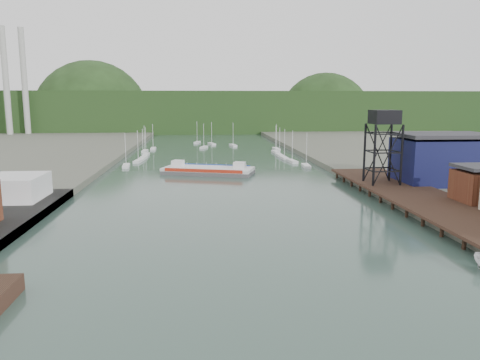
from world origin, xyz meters
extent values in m
plane|color=#294036|center=(0.00, 0.00, 0.00)|extent=(600.00, 600.00, 0.00)
cube|color=black|center=(37.00, 45.00, 1.90)|extent=(14.00, 70.00, 0.50)
cylinder|color=black|center=(31.00, 45.00, 0.80)|extent=(0.60, 0.60, 2.20)
cylinder|color=black|center=(43.00, 45.00, 0.80)|extent=(0.60, 0.60, 2.20)
cylinder|color=black|center=(32.00, 55.00, 8.65)|extent=(0.50, 0.50, 13.00)
cylinder|color=black|center=(38.00, 55.00, 8.65)|extent=(0.50, 0.50, 13.00)
cylinder|color=black|center=(32.00, 61.00, 8.65)|extent=(0.50, 0.50, 13.00)
cylinder|color=black|center=(38.00, 61.00, 8.65)|extent=(0.50, 0.50, 13.00)
cube|color=black|center=(35.00, 58.00, 16.65)|extent=(5.50, 5.50, 3.00)
cube|color=#0C1137|center=(50.00, 60.00, 6.60)|extent=(20.00, 14.00, 10.00)
cube|color=#2D2D33|center=(50.00, 60.00, 12.50)|extent=(20.50, 14.50, 0.80)
cube|color=silver|center=(-27.54, 103.89, 0.35)|extent=(2.67, 7.65, 0.90)
cube|color=silver|center=(-25.28, 115.30, 0.35)|extent=(2.81, 7.67, 0.90)
cube|color=silver|center=(-24.71, 124.17, 0.35)|extent=(2.35, 7.59, 0.90)
cube|color=silver|center=(-24.81, 134.09, 0.35)|extent=(2.01, 7.50, 0.90)
cube|color=silver|center=(-26.64, 146.33, 0.35)|extent=(2.00, 7.50, 0.90)
cube|color=silver|center=(-24.32, 156.17, 0.35)|extent=(2.16, 7.54, 0.90)
cube|color=silver|center=(27.56, 99.03, 0.35)|extent=(2.53, 7.62, 0.90)
cube|color=silver|center=(25.46, 110.51, 0.35)|extent=(2.76, 7.67, 0.90)
cube|color=silver|center=(24.46, 119.29, 0.35)|extent=(2.22, 7.56, 0.90)
cube|color=silver|center=(24.27, 128.28, 0.35)|extent=(2.18, 7.54, 0.90)
cube|color=silver|center=(24.67, 139.38, 0.35)|extent=(2.46, 7.61, 0.90)
cube|color=silver|center=(26.78, 150.99, 0.35)|extent=(2.48, 7.61, 0.90)
cube|color=silver|center=(-3.16, 160.00, 0.35)|extent=(3.78, 7.76, 0.90)
cube|color=silver|center=(10.04, 168.00, 0.35)|extent=(3.31, 7.74, 0.90)
cube|color=silver|center=(0.66, 176.00, 0.35)|extent=(3.76, 7.76, 0.90)
cube|color=silver|center=(-6.11, 184.00, 0.35)|extent=(3.40, 7.74, 0.90)
cylinder|color=#ACADA7|center=(-110.00, 230.00, 30.00)|extent=(3.20, 3.20, 60.00)
cylinder|color=#ACADA7|center=(-102.00, 235.00, 30.00)|extent=(3.20, 3.20, 60.00)
cube|color=#1D3015|center=(0.00, 300.00, 12.00)|extent=(500.00, 120.00, 28.00)
sphere|color=#1D3015|center=(-80.00, 300.00, 8.00)|extent=(80.00, 80.00, 80.00)
sphere|color=#1D3015|center=(90.00, 310.00, 6.00)|extent=(70.00, 70.00, 70.00)
cube|color=#4D4D4F|center=(-2.65, 88.34, 0.50)|extent=(26.61, 17.00, 0.99)
cube|color=silver|center=(-2.65, 88.34, 1.39)|extent=(26.61, 17.00, 0.79)
cube|color=#B62814|center=(-4.18, 83.57, 1.58)|extent=(20.80, 6.80, 0.89)
cube|color=navy|center=(-1.12, 93.10, 1.58)|extent=(20.80, 6.80, 0.89)
cube|color=silver|center=(-11.13, 91.06, 2.58)|extent=(3.74, 3.74, 1.98)
cube|color=silver|center=(5.84, 85.61, 2.58)|extent=(3.74, 3.74, 1.98)
camera|label=1|loc=(-4.94, -40.76, 20.11)|focal=35.00mm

